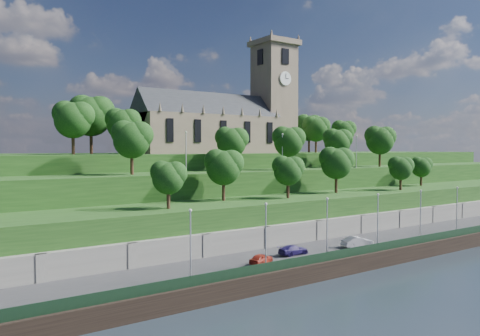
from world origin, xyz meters
TOP-DOWN VIEW (x-y plane):
  - ground at (0.00, 0.00)m, footprint 320.00×320.00m
  - promenade at (0.00, 6.00)m, footprint 160.00×12.00m
  - quay_wall at (0.00, -0.05)m, footprint 160.00×0.50m
  - fence at (0.00, 0.60)m, footprint 160.00×0.10m
  - retaining_wall at (0.00, 11.97)m, footprint 160.00×2.10m
  - embankment_lower at (0.00, 18.00)m, footprint 160.00×12.00m
  - embankment_upper at (0.00, 29.00)m, footprint 160.00×10.00m
  - hilltop at (0.00, 50.00)m, footprint 160.00×32.00m
  - church at (0.79, 45.98)m, footprint 38.60×12.35m
  - trees_lower at (0.16, 18.31)m, footprint 66.42×8.86m
  - trees_upper at (3.98, 28.09)m, footprint 63.51×8.71m
  - trees_hilltop at (-2.63, 45.25)m, footprint 75.34×16.11m
  - lamp_posts_promenade at (-2.00, 2.50)m, footprint 60.36×0.36m
  - lamp_posts_upper at (0.00, 26.00)m, footprint 40.36×0.36m
  - car_left at (-21.25, 4.37)m, footprint 3.94×2.64m
  - car_middle at (-4.21, 4.25)m, footprint 4.82×2.63m
  - car_right at (-14.79, 5.87)m, footprint 4.42×1.84m

SIDE VIEW (x-z plane):
  - ground at x=0.00m, z-range 0.00..0.00m
  - promenade at x=0.00m, z-range 0.00..2.00m
  - quay_wall at x=0.00m, z-range 0.00..2.20m
  - retaining_wall at x=0.00m, z-range 0.00..5.00m
  - fence at x=0.00m, z-range 2.00..3.20m
  - car_left at x=-21.25m, z-range 2.00..3.25m
  - car_right at x=-14.79m, z-range 2.00..3.28m
  - car_middle at x=-4.21m, z-range 2.00..3.51m
  - embankment_lower at x=0.00m, z-range 0.00..8.00m
  - embankment_upper at x=0.00m, z-range 0.00..12.00m
  - lamp_posts_promenade at x=-2.00m, z-range 2.61..10.34m
  - hilltop at x=0.00m, z-range 0.00..15.00m
  - trees_lower at x=0.16m, z-range 8.82..17.18m
  - lamp_posts_upper at x=0.00m, z-range 12.59..19.43m
  - trees_upper at x=3.98m, z-range 13.21..22.28m
  - trees_hilltop at x=-2.63m, z-range 16.00..27.13m
  - church at x=0.79m, z-range 8.72..36.32m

